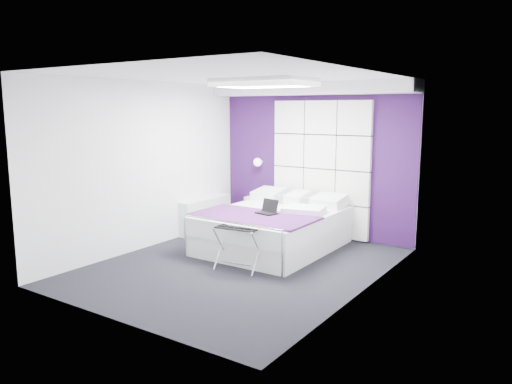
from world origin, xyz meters
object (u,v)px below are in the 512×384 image
radiator (206,215)px  nightstand (260,198)px  luggage_rack (240,247)px  wall_lamp (259,162)px  laptop (268,210)px  bed (273,228)px

radiator → nightstand: 1.03m
radiator → luggage_rack: bearing=-38.3°
wall_lamp → nightstand: 0.66m
wall_lamp → laptop: (1.06, -1.35, -0.54)m
wall_lamp → laptop: 1.79m
bed → luggage_rack: 1.13m
radiator → nightstand: bearing=46.2°
bed → nightstand: bed is taller
bed → radiator: bearing=170.6°
bed → laptop: laptop is taller
bed → luggage_rack: bearing=-81.9°
nightstand → laptop: laptop is taller
wall_lamp → radiator: wall_lamp is taller
nightstand → bed: bearing=-47.5°
bed → luggage_rack: size_ratio=3.68×
wall_lamp → radiator: size_ratio=0.12×
wall_lamp → luggage_rack: size_ratio=0.25×
nightstand → luggage_rack: bearing=-63.2°
radiator → luggage_rack: radiator is taller
bed → nightstand: size_ratio=4.81×
luggage_rack → radiator: bearing=134.1°
bed → luggage_rack: bed is taller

